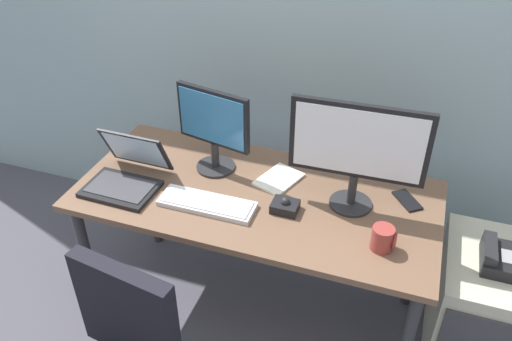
{
  "coord_description": "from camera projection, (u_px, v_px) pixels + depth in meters",
  "views": [
    {
      "loc": [
        0.59,
        -1.7,
        2.13
      ],
      "look_at": [
        0.0,
        0.0,
        0.88
      ],
      "focal_mm": 36.43,
      "sensor_mm": 36.0,
      "label": 1
    }
  ],
  "objects": [
    {
      "name": "ground_plane",
      "position": [
        256.0,
        309.0,
        2.69
      ],
      "size": [
        8.0,
        8.0,
        0.0
      ],
      "primitive_type": "plane",
      "color": "#4C4A55"
    },
    {
      "name": "keyboard",
      "position": [
        207.0,
        203.0,
        2.18
      ],
      "size": [
        0.41,
        0.14,
        0.03
      ],
      "color": "silver",
      "rests_on": "desk"
    },
    {
      "name": "monitor_main",
      "position": [
        358.0,
        148.0,
        2.03
      ],
      "size": [
        0.55,
        0.18,
        0.47
      ],
      "color": "#262628",
      "rests_on": "desk"
    },
    {
      "name": "desk_phone",
      "position": [
        501.0,
        258.0,
        2.09
      ],
      "size": [
        0.17,
        0.2,
        0.09
      ],
      "color": "black",
      "rests_on": "file_cabinet"
    },
    {
      "name": "paper_notepad",
      "position": [
        279.0,
        179.0,
        2.33
      ],
      "size": [
        0.21,
        0.25,
        0.01
      ],
      "primitive_type": "cube",
      "rotation": [
        0.0,
        0.0,
        -0.34
      ],
      "color": "white",
      "rests_on": "desk"
    },
    {
      "name": "file_cabinet",
      "position": [
        483.0,
        312.0,
        2.29
      ],
      "size": [
        0.42,
        0.53,
        0.61
      ],
      "color": "beige",
      "rests_on": "ground"
    },
    {
      "name": "coffee_mug",
      "position": [
        383.0,
        238.0,
        1.95
      ],
      "size": [
        0.09,
        0.08,
        0.1
      ],
      "color": "maroon",
      "rests_on": "desk"
    },
    {
      "name": "trackball_mouse",
      "position": [
        285.0,
        206.0,
        2.15
      ],
      "size": [
        0.11,
        0.09,
        0.07
      ],
      "color": "black",
      "rests_on": "desk"
    },
    {
      "name": "cell_phone",
      "position": [
        407.0,
        200.0,
        2.21
      ],
      "size": [
        0.14,
        0.15,
        0.01
      ],
      "primitive_type": "cube",
      "rotation": [
        0.0,
        0.0,
        0.65
      ],
      "color": "black",
      "rests_on": "desk"
    },
    {
      "name": "laptop",
      "position": [
        126.0,
        174.0,
        2.29
      ],
      "size": [
        0.32,
        0.32,
        0.22
      ],
      "color": "black",
      "rests_on": "desk"
    },
    {
      "name": "desk",
      "position": [
        256.0,
        208.0,
        2.3
      ],
      "size": [
        1.57,
        0.73,
        0.76
      ],
      "color": "brown",
      "rests_on": "ground"
    },
    {
      "name": "monitor_side",
      "position": [
        213.0,
        126.0,
        2.29
      ],
      "size": [
        0.36,
        0.18,
        0.4
      ],
      "color": "#262628",
      "rests_on": "desk"
    }
  ]
}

